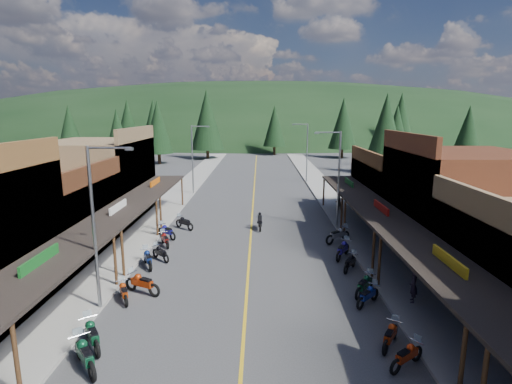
{
  "coord_description": "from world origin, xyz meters",
  "views": [
    {
      "loc": [
        0.67,
        -23.92,
        9.48
      ],
      "look_at": [
        0.39,
        8.38,
        3.0
      ],
      "focal_mm": 28.0,
      "sensor_mm": 36.0,
      "label": 1
    }
  ],
  "objects_px": {
    "pine_4": "(343,123)",
    "bike_west_3": "(85,354)",
    "shop_east_2": "(459,205)",
    "pine_9": "(396,131)",
    "bike_west_4": "(92,333)",
    "pedestrian_east_b": "(338,202)",
    "shop_east_3": "(405,191)",
    "pine_7": "(128,121)",
    "streetlight_0": "(96,222)",
    "bike_east_3": "(407,355)",
    "streetlight_1": "(194,156)",
    "bike_east_6": "(365,284)",
    "bike_west_8": "(160,252)",
    "pine_2": "(207,120)",
    "bike_east_4": "(390,334)",
    "bike_east_9": "(338,234)",
    "streetlight_2": "(337,175)",
    "bike_east_5": "(368,294)",
    "rider_on_bike": "(260,222)",
    "shop_west_2": "(44,218)",
    "pine_11": "(386,127)",
    "streetlight_3": "(306,150)",
    "pine_10": "(158,127)",
    "bike_east_7": "(350,262)",
    "bike_west_11": "(184,222)",
    "pine_1": "(154,122)",
    "bike_east_8": "(343,249)",
    "pine_0": "(69,126)",
    "bike_west_6": "(142,282)",
    "pine_5": "(401,119)",
    "bike_west_9": "(165,239)",
    "pine_8": "(117,134)",
    "pine_6": "(468,126)",
    "pedestrian_east_a": "(414,286)",
    "shop_west_3": "(99,180)",
    "bike_west_5": "(124,291)",
    "pine_3": "(274,126)",
    "bike_west_10": "(167,231)",
    "bike_west_7": "(148,258)"
  },
  "relations": [
    {
      "from": "pine_0",
      "to": "bike_west_11",
      "type": "xyz_separation_m",
      "value": [
        34.49,
        -54.31,
        -5.88
      ]
    },
    {
      "from": "pine_6",
      "to": "pine_1",
      "type": "bearing_deg",
      "value": 175.1
    },
    {
      "from": "pine_4",
      "to": "bike_west_10",
      "type": "bearing_deg",
      "value": -114.01
    },
    {
      "from": "pine_7",
      "to": "bike_east_4",
      "type": "height_order",
      "value": "pine_7"
    },
    {
      "from": "bike_east_5",
      "to": "pine_3",
      "type": "bearing_deg",
      "value": 136.09
    },
    {
      "from": "bike_west_6",
      "to": "bike_east_8",
      "type": "bearing_deg",
      "value": -38.32
    },
    {
      "from": "streetlight_1",
      "to": "bike_west_8",
      "type": "height_order",
      "value": "streetlight_1"
    },
    {
      "from": "pine_2",
      "to": "bike_west_8",
      "type": "relative_size",
      "value": 7.38
    },
    {
      "from": "pine_8",
      "to": "bike_east_6",
      "type": "distance_m",
      "value": 52.79
    },
    {
      "from": "streetlight_3",
      "to": "pine_10",
      "type": "relative_size",
      "value": 0.69
    },
    {
      "from": "bike_east_7",
      "to": "bike_east_9",
      "type": "height_order",
      "value": "bike_east_9"
    },
    {
      "from": "bike_west_8",
      "to": "pine_2",
      "type": "bearing_deg",
      "value": 50.14
    },
    {
      "from": "pine_8",
      "to": "bike_east_4",
      "type": "xyz_separation_m",
      "value": [
        28.05,
        -49.03,
        -5.43
      ]
    },
    {
      "from": "pine_1",
      "to": "bike_west_5",
      "type": "height_order",
      "value": "pine_1"
    },
    {
      "from": "pine_6",
      "to": "pine_11",
      "type": "relative_size",
      "value": 0.89
    },
    {
      "from": "shop_west_2",
      "to": "pine_9",
      "type": "relative_size",
      "value": 1.01
    },
    {
      "from": "bike_east_4",
      "to": "bike_east_9",
      "type": "bearing_deg",
      "value": 121.18
    },
    {
      "from": "bike_west_3",
      "to": "pedestrian_east_a",
      "type": "height_order",
      "value": "pedestrian_east_a"
    },
    {
      "from": "shop_east_2",
      "to": "pine_9",
      "type": "xyz_separation_m",
      "value": [
        10.22,
        43.3,
        2.86
      ]
    },
    {
      "from": "streetlight_0",
      "to": "bike_east_3",
      "type": "bearing_deg",
      "value": -18.52
    },
    {
      "from": "streetlight_1",
      "to": "pine_11",
      "type": "xyz_separation_m",
      "value": [
        26.95,
        16.0,
        2.73
      ]
    },
    {
      "from": "shop_east_2",
      "to": "streetlight_2",
      "type": "bearing_deg",
      "value": 137.32
    },
    {
      "from": "rider_on_bike",
      "to": "pine_11",
      "type": "bearing_deg",
      "value": 54.05
    },
    {
      "from": "streetlight_2",
      "to": "pine_6",
      "type": "bearing_deg",
      "value": 55.11
    },
    {
      "from": "pine_7",
      "to": "bike_east_8",
      "type": "xyz_separation_m",
      "value": [
        38.17,
        -74.87,
        -6.58
      ]
    },
    {
      "from": "streetlight_1",
      "to": "bike_east_6",
      "type": "height_order",
      "value": "streetlight_1"
    },
    {
      "from": "bike_west_4",
      "to": "pedestrian_east_b",
      "type": "relative_size",
      "value": 1.41
    },
    {
      "from": "pine_4",
      "to": "bike_west_3",
      "type": "distance_m",
      "value": 74.83
    },
    {
      "from": "bike_west_10",
      "to": "bike_west_11",
      "type": "height_order",
      "value": "bike_west_10"
    },
    {
      "from": "pine_11",
      "to": "bike_west_5",
      "type": "relative_size",
      "value": 6.39
    },
    {
      "from": "shop_west_3",
      "to": "pine_1",
      "type": "xyz_separation_m",
      "value": [
        -10.22,
        58.7,
        3.72
      ]
    },
    {
      "from": "bike_west_9",
      "to": "bike_east_3",
      "type": "bearing_deg",
      "value": -75.26
    },
    {
      "from": "shop_east_2",
      "to": "streetlight_2",
      "type": "xyz_separation_m",
      "value": [
        -6.83,
        6.3,
        0.94
      ]
    },
    {
      "from": "pine_7",
      "to": "bike_west_6",
      "type": "height_order",
      "value": "pine_7"
    },
    {
      "from": "bike_east_5",
      "to": "rider_on_bike",
      "type": "bearing_deg",
      "value": 156.87
    },
    {
      "from": "pine_3",
      "to": "pine_11",
      "type": "bearing_deg",
      "value": -60.26
    },
    {
      "from": "pine_5",
      "to": "pine_8",
      "type": "xyz_separation_m",
      "value": [
        -56.0,
        -32.0,
        -2.01
      ]
    },
    {
      "from": "pine_5",
      "to": "pedestrian_east_b",
      "type": "bearing_deg",
      "value": -113.84
    },
    {
      "from": "streetlight_3",
      "to": "pedestrian_east_a",
      "type": "bearing_deg",
      "value": -87.73
    },
    {
      "from": "pine_7",
      "to": "bike_west_11",
      "type": "height_order",
      "value": "pine_7"
    },
    {
      "from": "pine_1",
      "to": "bike_east_8",
      "type": "distance_m",
      "value": 75.48
    },
    {
      "from": "pine_2",
      "to": "bike_east_4",
      "type": "distance_m",
      "value": 69.32
    },
    {
      "from": "pine_3",
      "to": "bike_west_4",
      "type": "distance_m",
      "value": 76.12
    },
    {
      "from": "pine_0",
      "to": "bike_east_5",
      "type": "bearing_deg",
      "value": -55.63
    },
    {
      "from": "streetlight_2",
      "to": "bike_west_7",
      "type": "distance_m",
      "value": 16.19
    },
    {
      "from": "streetlight_3",
      "to": "bike_west_6",
      "type": "relative_size",
      "value": 3.5
    },
    {
      "from": "shop_west_2",
      "to": "bike_west_3",
      "type": "bearing_deg",
      "value": -57.24
    },
    {
      "from": "shop_west_3",
      "to": "bike_east_3",
      "type": "distance_m",
      "value": 29.67
    },
    {
      "from": "shop_east_3",
      "to": "pine_7",
      "type": "relative_size",
      "value": 0.87
    },
    {
      "from": "streetlight_0",
      "to": "bike_west_6",
      "type": "bearing_deg",
      "value": 50.7
    }
  ]
}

